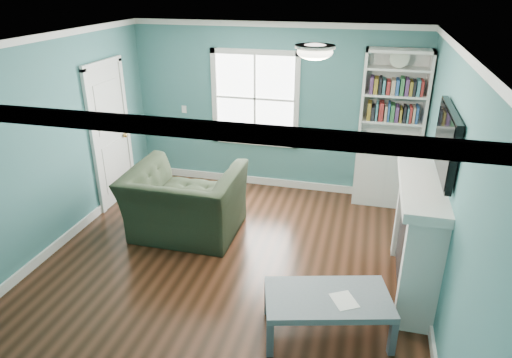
# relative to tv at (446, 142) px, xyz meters

# --- Properties ---
(floor) EXTENTS (5.00, 5.00, 0.00)m
(floor) POSITION_rel_tv_xyz_m (-2.20, -0.20, -1.72)
(floor) COLOR black
(floor) RESTS_ON ground
(room_walls) EXTENTS (5.00, 5.00, 5.00)m
(room_walls) POSITION_rel_tv_xyz_m (-2.20, -0.20, -0.14)
(room_walls) COLOR #3E7B7B
(room_walls) RESTS_ON ground
(trim) EXTENTS (4.50, 5.00, 2.60)m
(trim) POSITION_rel_tv_xyz_m (-2.20, -0.20, -0.49)
(trim) COLOR white
(trim) RESTS_ON ground
(window) EXTENTS (1.40, 0.06, 1.50)m
(window) POSITION_rel_tv_xyz_m (-2.50, 2.29, -0.27)
(window) COLOR white
(window) RESTS_ON room_walls
(bookshelf) EXTENTS (0.90, 0.35, 2.31)m
(bookshelf) POSITION_rel_tv_xyz_m (-0.43, 2.10, -0.80)
(bookshelf) COLOR silver
(bookshelf) RESTS_ON ground
(fireplace) EXTENTS (0.44, 1.58, 1.30)m
(fireplace) POSITION_rel_tv_xyz_m (-0.12, 0.00, -1.09)
(fireplace) COLOR black
(fireplace) RESTS_ON ground
(tv) EXTENTS (0.06, 1.10, 0.65)m
(tv) POSITION_rel_tv_xyz_m (0.00, 0.00, 0.00)
(tv) COLOR black
(tv) RESTS_ON fireplace
(door) EXTENTS (0.12, 0.98, 2.17)m
(door) POSITION_rel_tv_xyz_m (-4.42, 1.20, -0.65)
(door) COLOR silver
(door) RESTS_ON ground
(ceiling_fixture) EXTENTS (0.38, 0.38, 0.15)m
(ceiling_fixture) POSITION_rel_tv_xyz_m (-1.30, -0.10, 0.82)
(ceiling_fixture) COLOR white
(ceiling_fixture) RESTS_ON room_walls
(light_switch) EXTENTS (0.08, 0.01, 0.12)m
(light_switch) POSITION_rel_tv_xyz_m (-3.70, 2.28, -0.52)
(light_switch) COLOR white
(light_switch) RESTS_ON room_walls
(recliner) EXTENTS (1.41, 0.92, 1.23)m
(recliner) POSITION_rel_tv_xyz_m (-2.98, 0.47, -1.11)
(recliner) COLOR black
(recliner) RESTS_ON ground
(coffee_table) EXTENTS (1.30, 0.93, 0.43)m
(coffee_table) POSITION_rel_tv_xyz_m (-0.95, -0.95, -1.35)
(coffee_table) COLOR #474D55
(coffee_table) RESTS_ON ground
(paper_sheet) EXTENTS (0.30, 0.32, 0.00)m
(paper_sheet) POSITION_rel_tv_xyz_m (-0.80, -0.98, -1.29)
(paper_sheet) COLOR white
(paper_sheet) RESTS_ON coffee_table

